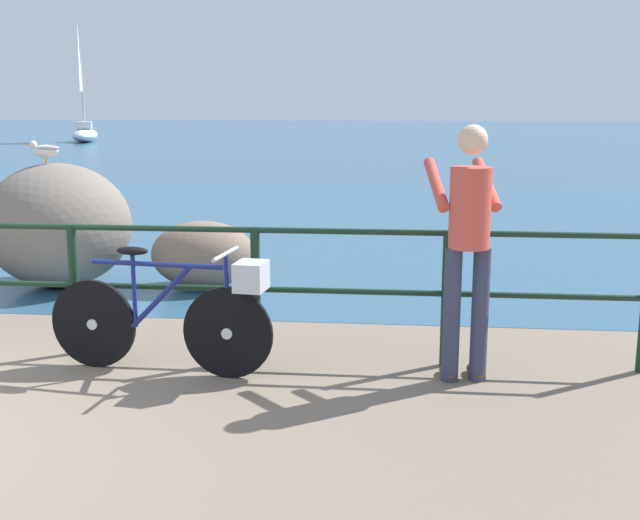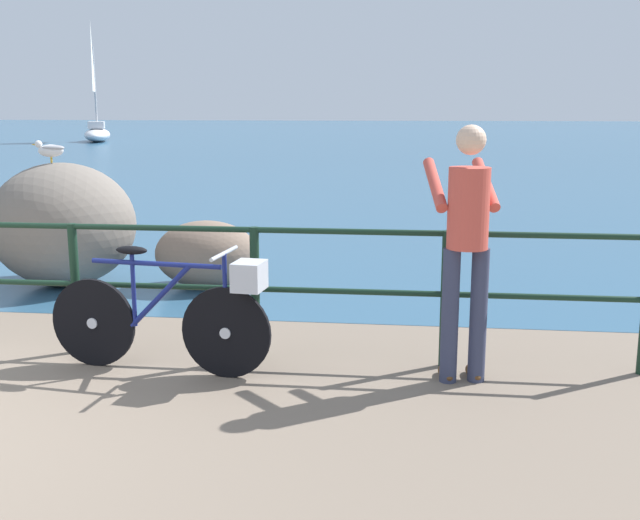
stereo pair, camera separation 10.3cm
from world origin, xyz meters
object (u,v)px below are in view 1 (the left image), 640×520
object	(u,v)px
bicycle	(178,311)
breakwater_boulder_main	(58,225)
sailboat	(84,128)
breakwater_boulder_right	(203,255)
seagull	(45,150)
person_at_railing	(468,241)

from	to	relation	value
bicycle	breakwater_boulder_main	xyz separation A→B (m)	(-2.03, 2.53, 0.19)
breakwater_boulder_main	sailboat	xyz separation A→B (m)	(-12.88, 31.39, 0.05)
breakwater_boulder_main	breakwater_boulder_right	bearing A→B (deg)	2.80
sailboat	bicycle	bearing A→B (deg)	-175.73
seagull	sailboat	distance (m)	33.94
bicycle	sailboat	size ratio (longest dim) A/B	0.27
seagull	bicycle	bearing A→B (deg)	117.85
bicycle	breakwater_boulder_right	xyz separation A→B (m)	(-0.49, 2.60, -0.11)
bicycle	sailboat	world-z (taller)	sailboat
person_at_railing	breakwater_boulder_right	world-z (taller)	person_at_railing
breakwater_boulder_right	bicycle	bearing A→B (deg)	-79.39
person_at_railing	breakwater_boulder_main	size ratio (longest dim) A/B	1.16
bicycle	sailboat	bearing A→B (deg)	120.75
person_at_railing	breakwater_boulder_right	size ratio (longest dim) A/B	1.61
bicycle	breakwater_boulder_right	distance (m)	2.65
breakwater_boulder_right	seagull	distance (m)	1.95
bicycle	person_at_railing	bearing A→B (deg)	9.56
breakwater_boulder_right	sailboat	bearing A→B (deg)	114.72
bicycle	breakwater_boulder_right	bearing A→B (deg)	107.64
bicycle	person_at_railing	distance (m)	2.09
person_at_railing	breakwater_boulder_right	bearing A→B (deg)	34.40
breakwater_boulder_right	seagull	size ratio (longest dim) A/B	3.22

